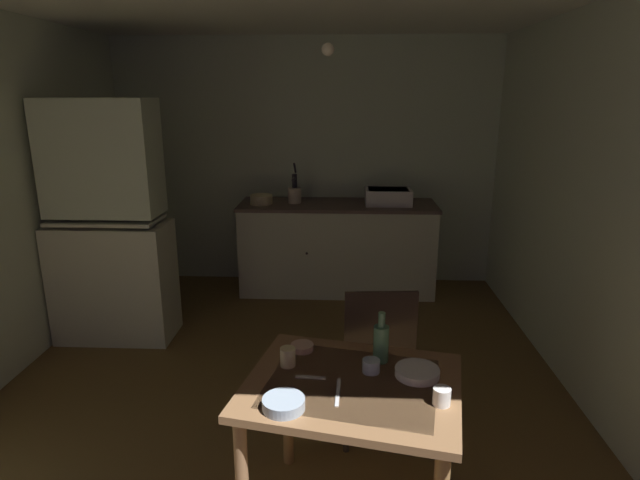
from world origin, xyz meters
name	(u,v)px	position (x,y,z in m)	size (l,w,h in m)	color
ground_plane	(287,373)	(0.00, 0.00, 0.00)	(5.00, 5.00, 0.00)	brown
wall_back	(306,163)	(0.00, 2.05, 1.24)	(3.93, 0.10, 2.48)	beige
wall_right	(591,207)	(1.97, 0.00, 1.24)	(0.10, 4.10, 2.48)	beige
hutch_cabinet	(109,231)	(-1.44, 0.54, 0.89)	(0.91, 0.45, 1.90)	beige
counter_cabinet	(337,247)	(0.33, 1.68, 0.45)	(1.92, 0.64, 0.89)	beige
sink_basin	(388,196)	(0.82, 1.68, 0.97)	(0.44, 0.34, 0.15)	silver
hand_pump	(294,185)	(-0.09, 1.73, 1.06)	(0.05, 0.27, 0.39)	#232328
mixing_bowl_counter	(261,199)	(-0.41, 1.63, 0.94)	(0.22, 0.22, 0.09)	beige
stoneware_crock	(295,195)	(-0.09, 1.70, 0.97)	(0.13, 0.13, 0.15)	beige
dining_table	(352,404)	(0.44, -1.32, 0.62)	(1.05, 0.92, 0.73)	olive
chair_far_side	(376,363)	(0.58, -0.72, 0.49)	(0.43, 0.43, 0.96)	#2E281F
serving_bowl_wide	(417,372)	(0.73, -1.25, 0.74)	(0.20, 0.20, 0.04)	white
soup_bowl_small	(284,404)	(0.16, -1.53, 0.75)	(0.17, 0.17, 0.05)	#9EB2C6
sauce_dish	(302,347)	(0.20, -1.03, 0.74)	(0.11, 0.11, 0.03)	tan
mug_dark	(442,396)	(0.80, -1.47, 0.76)	(0.07, 0.07, 0.07)	white
mug_tall	(288,357)	(0.14, -1.19, 0.77)	(0.07, 0.07, 0.09)	beige
teacup_mint	(371,366)	(0.52, -1.23, 0.76)	(0.08, 0.08, 0.06)	#9EB2C6
glass_bottle	(381,342)	(0.57, -1.12, 0.82)	(0.07, 0.07, 0.25)	#4C7F56
table_knife	(338,392)	(0.38, -1.40, 0.73)	(0.21, 0.02, 0.01)	silver
teaspoon_near_bowl	(311,377)	(0.25, -1.29, 0.73)	(0.14, 0.02, 0.01)	beige
pendant_bulb	(328,49)	(0.28, 0.07, 2.20)	(0.08, 0.08, 0.08)	#F9EFCC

